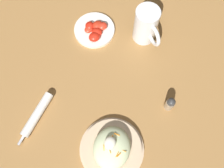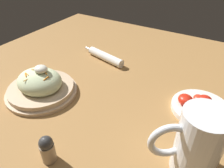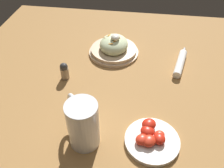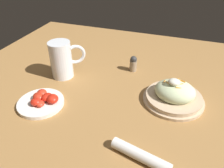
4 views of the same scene
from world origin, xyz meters
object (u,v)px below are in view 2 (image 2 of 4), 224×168
beer_mug (196,146)px  tomato_plate (200,106)px  salad_plate (41,85)px  salt_shaker (47,149)px  napkin_roll (105,57)px

beer_mug → tomato_plate: (0.03, -0.21, -0.06)m
beer_mug → tomato_plate: beer_mug is taller
salad_plate → salt_shaker: bearing=139.8°
tomato_plate → salt_shaker: (0.26, 0.36, 0.02)m
tomato_plate → napkin_roll: bearing=-16.1°
salad_plate → beer_mug: bearing=177.0°
tomato_plate → salad_plate: bearing=21.4°
tomato_plate → salt_shaker: salt_shaker is taller
tomato_plate → salt_shaker: 0.45m
salad_plate → salt_shaker: 0.27m
beer_mug → napkin_roll: size_ratio=0.76×
salad_plate → tomato_plate: bearing=-158.6°
salad_plate → beer_mug: (-0.50, 0.03, 0.04)m
beer_mug → tomato_plate: bearing=-83.0°
beer_mug → tomato_plate: size_ratio=0.94×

